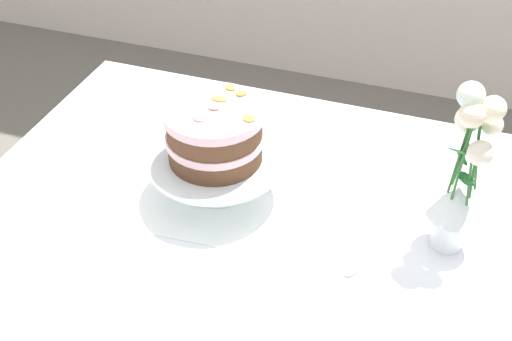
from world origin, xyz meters
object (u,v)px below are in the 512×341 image
Objects in this scene: cake_stand at (216,164)px; layer_cake at (215,133)px; dining_table at (281,265)px; flower_vase at (462,180)px.

layer_cake is (0.00, 0.00, 0.08)m from cake_stand.
flower_vase is (0.32, 0.08, 0.26)m from dining_table.
layer_cake is (-0.17, 0.08, 0.25)m from dining_table.
flower_vase is at bearing 0.68° from cake_stand.
flower_vase is (0.49, 0.01, 0.00)m from layer_cake.
layer_cake reaches higher than cake_stand.
dining_table is at bearing -24.05° from layer_cake.
cake_stand is 0.08m from layer_cake.
flower_vase is at bearing 0.67° from layer_cake.
layer_cake is at bearing 155.95° from dining_table.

